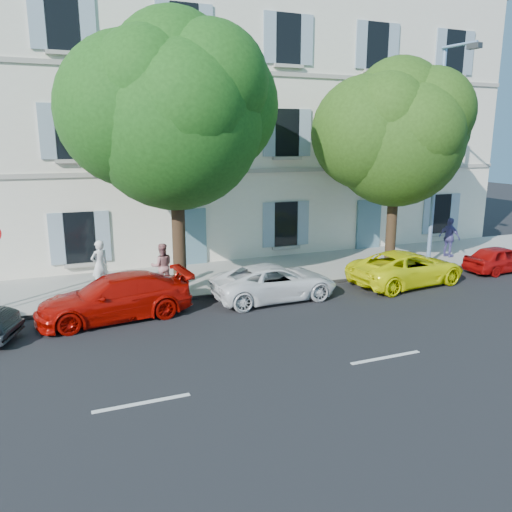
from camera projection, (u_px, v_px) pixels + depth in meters
name	position (u px, v px, depth m)	size (l,w,h in m)	color
ground	(311.00, 309.00, 16.03)	(90.00, 90.00, 0.00)	black
sidewalk	(259.00, 273.00, 20.04)	(36.00, 4.50, 0.15)	#A09E96
kerb	(281.00, 287.00, 18.08)	(36.00, 0.16, 0.16)	#9E998E
building	(214.00, 125.00, 23.91)	(28.00, 7.00, 12.00)	silver
car_red_coupe	(115.00, 297.00, 15.02)	(1.87, 4.59, 1.33)	#AB0B04
car_white_coupe	(275.00, 282.00, 16.89)	(1.98, 4.30, 1.19)	white
car_yellow_supercar	(407.00, 268.00, 18.61)	(2.11, 4.57, 1.27)	#F1F20A
car_red_hatchback	(500.00, 259.00, 20.41)	(1.29, 3.21, 1.09)	#A50B0A
tree_left	(175.00, 121.00, 16.01)	(5.74, 5.74, 8.89)	#3A2819
tree_right	(397.00, 141.00, 19.52)	(5.17, 5.17, 7.96)	#3A2819
street_lamp	(440.00, 146.00, 20.01)	(0.39, 1.86, 8.67)	#7293BF
pedestrian_a	(100.00, 265.00, 17.33)	(0.65, 0.43, 1.78)	silver
pedestrian_b	(162.00, 266.00, 17.55)	(0.79, 0.61, 1.62)	#AC6E70
pedestrian_c	(449.00, 237.00, 22.33)	(1.04, 0.43, 1.77)	#555094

